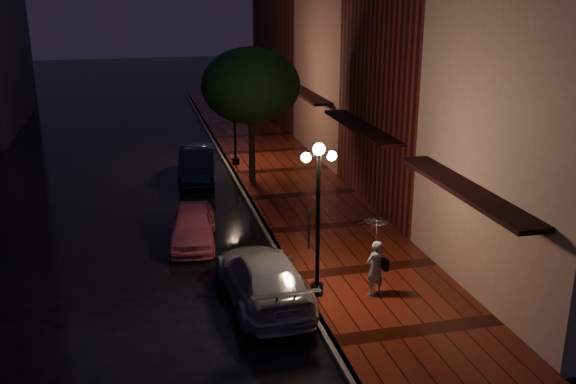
{
  "coord_description": "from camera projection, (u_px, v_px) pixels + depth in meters",
  "views": [
    {
      "loc": [
        -4.25,
        -20.48,
        8.34
      ],
      "look_at": [
        0.84,
        0.4,
        1.4
      ],
      "focal_mm": 40.0,
      "sensor_mm": 36.0,
      "label": 1
    }
  ],
  "objects": [
    {
      "name": "pink_car",
      "position": [
        193.0,
        226.0,
        21.54
      ],
      "size": [
        1.97,
        3.9,
        1.27
      ],
      "primitive_type": "imported",
      "rotation": [
        0.0,
        0.0,
        -0.13
      ],
      "color": "#CA5375",
      "rests_on": "ground"
    },
    {
      "name": "ground",
      "position": [
        267.0,
        235.0,
        22.45
      ],
      "size": [
        120.0,
        120.0,
        0.0
      ],
      "primitive_type": "plane",
      "color": "black",
      "rests_on": "ground"
    },
    {
      "name": "curb",
      "position": [
        267.0,
        233.0,
        22.43
      ],
      "size": [
        0.25,
        60.0,
        0.15
      ],
      "primitive_type": "cube",
      "color": "#595451",
      "rests_on": "ground"
    },
    {
      "name": "parking_meter",
      "position": [
        309.0,
        225.0,
        20.69
      ],
      "size": [
        0.14,
        0.11,
        1.35
      ],
      "rotation": [
        0.0,
        0.0,
        0.19
      ],
      "color": "black",
      "rests_on": "sidewalk"
    },
    {
      "name": "storefront_extra",
      "position": [
        309.0,
        40.0,
        40.98
      ],
      "size": [
        5.0,
        12.0,
        10.0
      ],
      "primitive_type": "cube",
      "color": "#511914",
      "rests_on": "ground"
    },
    {
      "name": "streetlamp_near",
      "position": [
        318.0,
        211.0,
        17.11
      ],
      "size": [
        0.96,
        0.36,
        4.31
      ],
      "color": "black",
      "rests_on": "sidewalk"
    },
    {
      "name": "street_tree",
      "position": [
        251.0,
        88.0,
        26.82
      ],
      "size": [
        4.16,
        4.16,
        5.8
      ],
      "color": "black",
      "rests_on": "sidewalk"
    },
    {
      "name": "storefront_mid",
      "position": [
        436.0,
        64.0,
        24.19
      ],
      "size": [
        5.0,
        8.0,
        11.0
      ],
      "primitive_type": "cube",
      "color": "#511914",
      "rests_on": "ground"
    },
    {
      "name": "woman_with_umbrella",
      "position": [
        376.0,
        245.0,
        17.38
      ],
      "size": [
        0.93,
        0.95,
        2.23
      ],
      "rotation": [
        0.0,
        0.0,
        3.5
      ],
      "color": "white",
      "rests_on": "sidewalk"
    },
    {
      "name": "storefront_far",
      "position": [
        362.0,
        66.0,
        31.89
      ],
      "size": [
        5.0,
        8.0,
        9.0
      ],
      "primitive_type": "cube",
      "color": "#8C5951",
      "rests_on": "ground"
    },
    {
      "name": "navy_car",
      "position": [
        197.0,
        163.0,
        28.74
      ],
      "size": [
        2.05,
        4.57,
        1.46
      ],
      "primitive_type": "imported",
      "rotation": [
        0.0,
        0.0,
        -0.12
      ],
      "color": "black",
      "rests_on": "ground"
    },
    {
      "name": "silver_car",
      "position": [
        264.0,
        277.0,
        17.56
      ],
      "size": [
        2.21,
        5.03,
        1.44
      ],
      "primitive_type": "imported",
      "rotation": [
        0.0,
        0.0,
        3.18
      ],
      "color": "#98979E",
      "rests_on": "ground"
    },
    {
      "name": "streetlamp_far",
      "position": [
        234.0,
        114.0,
        30.05
      ],
      "size": [
        0.96,
        0.36,
        4.31
      ],
      "color": "black",
      "rests_on": "sidewalk"
    },
    {
      "name": "sidewalk",
      "position": [
        329.0,
        228.0,
        22.94
      ],
      "size": [
        4.5,
        60.0,
        0.15
      ],
      "primitive_type": "cube",
      "color": "#44150C",
      "rests_on": "ground"
    },
    {
      "name": "storefront_near",
      "position": [
        568.0,
        146.0,
        17.18
      ],
      "size": [
        5.0,
        8.0,
        8.5
      ],
      "primitive_type": "cube",
      "color": "gray",
      "rests_on": "ground"
    }
  ]
}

